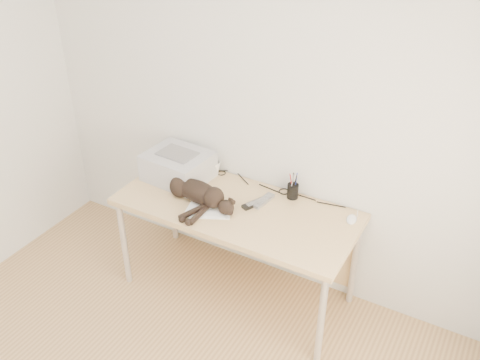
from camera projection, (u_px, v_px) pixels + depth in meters
The scene contains 11 objects.
wall_back at pixel (263, 108), 3.48m from camera, with size 3.50×3.50×0.00m, color silver.
desk at pixel (243, 216), 3.64m from camera, with size 1.60×0.70×0.74m.
printer at pixel (178, 166), 3.76m from camera, with size 0.45×0.39×0.20m.
papers at pixel (209, 209), 3.47m from camera, with size 0.34×0.28×0.01m.
cat at pixel (195, 192), 3.52m from camera, with size 0.69×0.36×0.16m.
mug at pixel (213, 168), 3.83m from camera, with size 0.11×0.11×0.10m, color white.
pen_cup at pixel (293, 191), 3.57m from camera, with size 0.08×0.08×0.19m.
remote_grey at pixel (263, 201), 3.54m from camera, with size 0.05×0.19×0.02m, color slate.
remote_black at pixel (255, 204), 3.52m from camera, with size 0.05×0.18×0.02m, color black.
mouse at pixel (352, 218), 3.37m from camera, with size 0.06×0.11×0.04m, color white.
cable_tangle at pixel (258, 184), 3.73m from camera, with size 1.36×0.08×0.01m, color black, non-canonical shape.
Camera 1 is at (1.43, -1.12, 2.73)m, focal length 40.00 mm.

